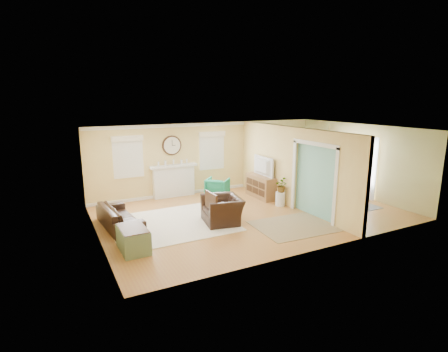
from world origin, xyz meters
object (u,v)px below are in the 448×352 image
Objects in this scene: credenza at (261,187)px; sofa at (120,217)px; dining_table at (329,192)px; green_chair at (217,188)px; eames_chair at (222,210)px.

sofa is at bearing -171.97° from credenza.
dining_table is (6.84, -0.83, 0.04)m from sofa.
eames_chair is at bearing 110.32° from green_chair.
eames_chair is (2.68, -0.96, 0.07)m from sofa.
eames_chair is 4.16m from dining_table.
eames_chair is 0.85× the size of credenza.
green_chair is at bearing 166.69° from eames_chair.
sofa is at bearing 64.65° from green_chair.
eames_chair reaches higher than dining_table.
sofa is 2.85m from eames_chair.
green_chair is 0.56× the size of credenza.
dining_table is (4.16, 0.13, -0.03)m from eames_chair.
credenza reaches higher than green_chair.
eames_chair is at bearing -144.99° from credenza.
sofa is 1.52× the size of credenza.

